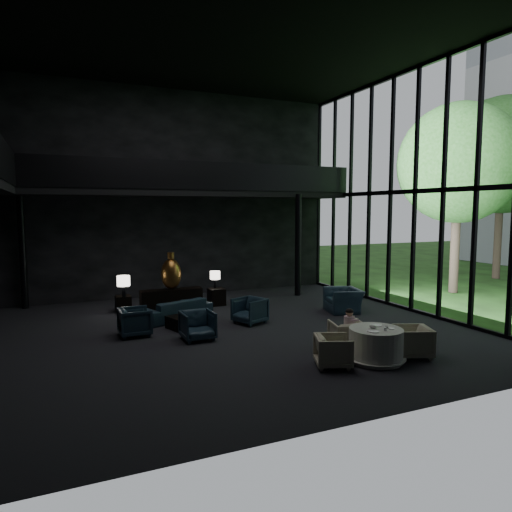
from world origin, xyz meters
name	(u,v)px	position (x,y,z in m)	size (l,w,h in m)	color
floor	(215,333)	(0.00, 0.00, 0.00)	(14.00, 12.00, 0.02)	black
ceiling	(212,31)	(0.00, 0.00, 8.00)	(14.00, 12.00, 0.02)	black
wall_back	(165,194)	(0.00, 6.00, 4.00)	(14.00, 0.04, 8.00)	black
wall_front	(342,170)	(0.00, -6.00, 4.00)	(14.00, 0.04, 8.00)	black
curtain_wall	(415,191)	(6.95, 0.00, 4.00)	(0.20, 12.00, 8.00)	black
mezzanine_back	(197,194)	(1.00, 5.00, 4.00)	(12.00, 2.00, 0.25)	black
railing_back	(205,176)	(1.00, 4.00, 4.60)	(12.00, 0.06, 1.00)	black
column_nw	(22,251)	(-5.00, 5.70, 2.00)	(0.24, 0.24, 4.00)	black
column_ne	(298,245)	(4.80, 4.00, 2.00)	(0.24, 0.24, 4.00)	black
tree_near	(459,164)	(11.00, 2.00, 5.23)	(4.80, 4.80, 7.65)	#382D23
tree_far	(502,156)	(16.00, 4.00, 5.99)	(5.60, 5.60, 8.80)	#382D23
console	(171,299)	(-0.36, 3.63, 0.34)	(2.11, 0.48, 0.67)	black
bronze_urn	(171,274)	(-0.36, 3.61, 1.22)	(0.68, 0.68, 1.28)	olive
side_table_left	(123,304)	(-1.96, 3.75, 0.27)	(0.49, 0.49, 0.54)	black
table_lamp_left	(123,282)	(-1.96, 3.53, 1.05)	(0.42, 0.42, 0.70)	black
side_table_right	(217,297)	(1.24, 3.52, 0.30)	(0.54, 0.54, 0.60)	black
table_lamp_right	(215,276)	(1.24, 3.66, 1.03)	(0.36, 0.36, 0.61)	black
sofa	(177,305)	(-0.58, 1.96, 0.45)	(2.29, 0.67, 0.90)	navy
lounge_armchair_west	(135,319)	(-2.06, 0.64, 0.46)	(0.89, 0.83, 0.91)	#1D3542
lounge_armchair_east	(250,308)	(1.31, 0.63, 0.47)	(0.91, 0.85, 0.93)	#1C273A
lounge_armchair_south	(198,323)	(-0.61, -0.41, 0.45)	(0.88, 0.83, 0.91)	#1E3B4B
window_armchair	(344,295)	(4.78, 0.81, 0.58)	(1.34, 0.87, 1.17)	#25354A
coffee_table	(184,322)	(-0.64, 0.86, 0.18)	(0.80, 0.80, 0.35)	black
dining_table	(376,347)	(2.58, -3.65, 0.33)	(1.36, 1.36, 0.75)	white
dining_chair_north	(347,334)	(2.47, -2.71, 0.40)	(0.77, 0.72, 0.79)	tan
dining_chair_east	(413,340)	(3.55, -3.76, 0.40)	(0.79, 0.74, 0.81)	#9E9C84
dining_chair_west	(333,350)	(1.50, -3.59, 0.38)	(0.73, 0.68, 0.75)	beige
child	(349,320)	(2.55, -2.67, 0.73)	(0.26, 0.26, 0.56)	#D09CAE
plate_a	(373,331)	(2.36, -3.84, 0.76)	(0.26, 0.26, 0.02)	white
plate_b	(376,325)	(2.76, -3.44, 0.76)	(0.24, 0.24, 0.02)	white
saucer	(391,328)	(2.87, -3.81, 0.76)	(0.16, 0.16, 0.01)	white
coffee_cup	(387,327)	(2.81, -3.74, 0.79)	(0.08, 0.08, 0.06)	white
cereal_bowl	(373,326)	(2.53, -3.61, 0.79)	(0.16, 0.16, 0.08)	white
cream_pot	(385,329)	(2.66, -3.88, 0.79)	(0.06, 0.06, 0.07)	#99999E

